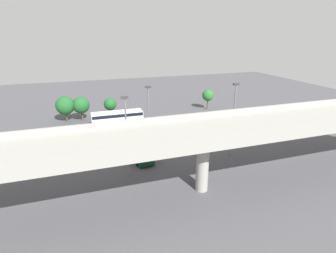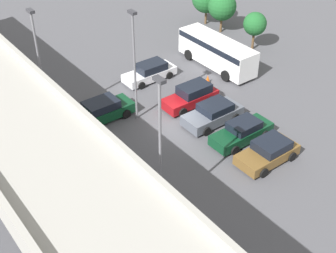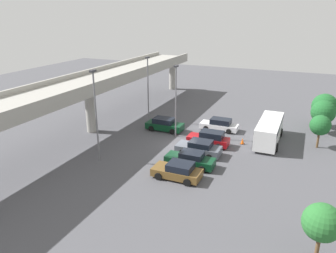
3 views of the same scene
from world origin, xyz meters
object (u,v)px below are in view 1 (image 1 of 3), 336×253
at_px(parked_car_2, 168,131).
at_px(tree_front_far_right, 65,106).
at_px(parked_car_0, 203,128).
at_px(tree_front_centre, 110,104).
at_px(traffic_cone, 132,129).
at_px(parked_car_1, 186,129).
at_px(parked_car_5, 112,138).
at_px(lamp_post_by_overpass, 149,115).
at_px(tree_front_right, 81,105).
at_px(lamp_post_near_aisle, 127,132).
at_px(shuttle_bus, 117,118).
at_px(parked_car_4, 142,154).
at_px(lamp_post_mid_lot, 233,116).
at_px(parked_car_3, 149,133).
at_px(tree_front_left, 208,95).

xyz_separation_m(parked_car_2, tree_front_far_right, (14.46, -11.85, 2.11)).
bearing_deg(parked_car_0, tree_front_centre, -132.25).
bearing_deg(tree_front_centre, parked_car_2, 121.63).
distance_m(parked_car_2, traffic_cone, 5.95).
distance_m(parked_car_1, parked_car_5, 11.08).
xyz_separation_m(lamp_post_by_overpass, tree_front_right, (8.00, -15.93, -2.21)).
bearing_deg(tree_front_centre, parked_car_5, 84.26).
bearing_deg(lamp_post_by_overpass, tree_front_far_right, -56.70).
bearing_deg(parked_car_2, parked_car_1, 92.05).
relative_size(parked_car_0, lamp_post_near_aisle, 0.50).
height_order(shuttle_bus, lamp_post_near_aisle, lamp_post_near_aisle).
xyz_separation_m(lamp_post_near_aisle, tree_front_far_right, (6.85, -21.55, -2.22)).
bearing_deg(tree_front_centre, tree_front_right, -3.88).
bearing_deg(parked_car_4, lamp_post_by_overpass, -34.60).
distance_m(parked_car_0, parked_car_5, 13.78).
relative_size(parked_car_4, tree_front_centre, 1.26).
distance_m(lamp_post_mid_lot, traffic_cone, 16.67).
xyz_separation_m(lamp_post_near_aisle, traffic_cone, (-2.90, -13.31, -4.74)).
relative_size(parked_car_2, traffic_cone, 6.65).
bearing_deg(tree_front_far_right, lamp_post_mid_lot, 133.79).
height_order(parked_car_3, tree_front_centre, tree_front_centre).
xyz_separation_m(parked_car_0, parked_car_1, (2.70, -0.22, -0.00)).
xyz_separation_m(parked_car_3, lamp_post_mid_lot, (-8.17, 9.02, 4.47)).
height_order(parked_car_4, tree_front_left, tree_front_left).
xyz_separation_m(parked_car_2, tree_front_centre, (7.00, -11.37, 1.85)).
bearing_deg(parked_car_0, parked_car_5, -90.56).
xyz_separation_m(parked_car_3, parked_car_5, (5.27, 0.23, -0.08)).
height_order(lamp_post_near_aisle, lamp_post_mid_lot, lamp_post_mid_lot).
xyz_separation_m(parked_car_1, parked_car_2, (2.94, 0.11, 0.03)).
relative_size(parked_car_1, parked_car_3, 1.04).
height_order(parked_car_5, shuttle_bus, shuttle_bus).
height_order(shuttle_bus, tree_front_left, tree_front_left).
distance_m(parked_car_2, parked_car_5, 8.14).
relative_size(parked_car_1, shuttle_bus, 0.59).
bearing_deg(parked_car_4, parked_car_0, -60.51).
height_order(tree_front_right, tree_front_far_right, tree_front_far_right).
height_order(lamp_post_near_aisle, tree_front_left, lamp_post_near_aisle).
relative_size(parked_car_0, parked_car_1, 0.92).
bearing_deg(parked_car_3, lamp_post_mid_lot, 42.19).
distance_m(tree_front_centre, traffic_cone, 8.39).
relative_size(tree_front_left, tree_front_right, 0.94).
xyz_separation_m(parked_car_4, lamp_post_near_aisle, (2.27, 3.37, 4.30)).
bearing_deg(parked_car_4, tree_front_far_right, 26.65).
xyz_separation_m(parked_car_5, lamp_post_by_overpass, (-4.24, 4.25, 4.24)).
bearing_deg(parked_car_1, parked_car_5, -89.57).
distance_m(parked_car_4, tree_front_centre, 17.86).
relative_size(parked_car_4, traffic_cone, 6.64).
relative_size(parked_car_3, tree_front_right, 1.10).
bearing_deg(lamp_post_near_aisle, traffic_cone, -102.30).
xyz_separation_m(parked_car_0, parked_car_5, (13.78, -0.13, 0.01)).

